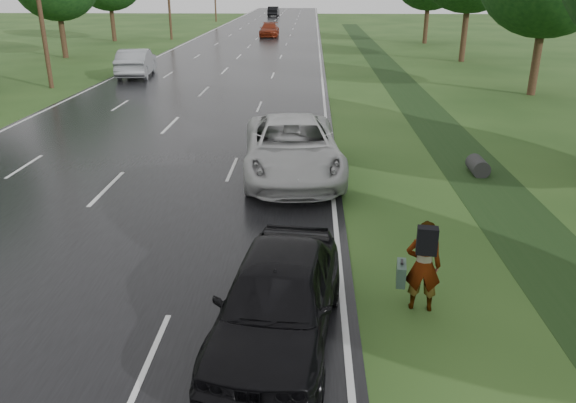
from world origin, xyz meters
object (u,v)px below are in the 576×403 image
(silver_sedan, at_px, (136,62))
(white_pickup, at_px, (292,148))
(pedestrian, at_px, (422,265))
(dark_sedan, at_px, (278,299))

(silver_sedan, bearing_deg, white_pickup, 111.88)
(pedestrian, relative_size, white_pickup, 0.28)
(dark_sedan, bearing_deg, white_pickup, 97.17)
(dark_sedan, distance_m, silver_sedan, 30.77)
(pedestrian, distance_m, white_pickup, 8.21)
(dark_sedan, bearing_deg, pedestrian, 31.07)
(white_pickup, distance_m, dark_sedan, 8.95)
(white_pickup, height_order, silver_sedan, white_pickup)
(pedestrian, xyz_separation_m, dark_sedan, (-2.61, -1.18, -0.09))
(pedestrian, height_order, silver_sedan, pedestrian)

